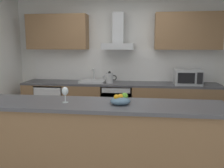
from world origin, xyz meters
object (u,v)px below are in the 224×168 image
object	(u,v)px
microwave	(188,77)
fruit_bowl	(120,100)
wine_glass	(65,92)
oven	(117,104)
range_hood	(118,38)
sink	(93,81)
kettle	(110,78)
refrigerator	(53,104)

from	to	relation	value
microwave	fruit_bowl	bearing A→B (deg)	-117.62
wine_glass	fruit_bowl	size ratio (longest dim) A/B	0.81
oven	range_hood	distance (m)	1.33
sink	range_hood	bearing A→B (deg)	13.21
oven	fruit_bowl	bearing A→B (deg)	-83.28
range_hood	wine_glass	size ratio (longest dim) A/B	4.05
kettle	fruit_bowl	world-z (taller)	kettle
sink	fruit_bowl	xyz separation A→B (m)	(0.76, -2.14, 0.12)
fruit_bowl	wine_glass	bearing A→B (deg)	-179.64
microwave	range_hood	xyz separation A→B (m)	(-1.35, 0.16, 0.74)
kettle	wine_glass	size ratio (longest dim) A/B	1.62
sink	kettle	size ratio (longest dim) A/B	1.73
sink	wine_glass	xyz separation A→B (m)	(0.13, -2.14, 0.20)
oven	microwave	size ratio (longest dim) A/B	1.60
oven	wine_glass	world-z (taller)	wine_glass
sink	range_hood	size ratio (longest dim) A/B	0.69
kettle	range_hood	bearing A→B (deg)	46.70
microwave	wine_glass	xyz separation A→B (m)	(-1.72, -2.10, 0.08)
refrigerator	microwave	world-z (taller)	microwave
sink	wine_glass	world-z (taller)	wine_glass
fruit_bowl	oven	bearing A→B (deg)	96.72
sink	range_hood	distance (m)	1.00
kettle	range_hood	size ratio (longest dim) A/B	0.40
microwave	sink	size ratio (longest dim) A/B	1.00
sink	oven	bearing A→B (deg)	-1.25
oven	range_hood	bearing A→B (deg)	90.00
kettle	microwave	bearing A→B (deg)	0.22
microwave	range_hood	bearing A→B (deg)	173.34
sink	wine_glass	distance (m)	2.15
oven	sink	size ratio (longest dim) A/B	1.60
oven	kettle	distance (m)	0.57
kettle	fruit_bowl	xyz separation A→B (m)	(0.40, -2.09, 0.05)
microwave	fruit_bowl	xyz separation A→B (m)	(-1.10, -2.10, 0.00)
refrigerator	range_hood	world-z (taller)	range_hood
microwave	range_hood	distance (m)	1.54
oven	wine_glass	bearing A→B (deg)	-99.87
refrigerator	range_hood	xyz separation A→B (m)	(1.35, 0.13, 1.36)
oven	sink	distance (m)	0.69
kettle	fruit_bowl	bearing A→B (deg)	-79.06
range_hood	oven	bearing A→B (deg)	-90.00
oven	refrigerator	distance (m)	1.35
microwave	oven	bearing A→B (deg)	178.82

